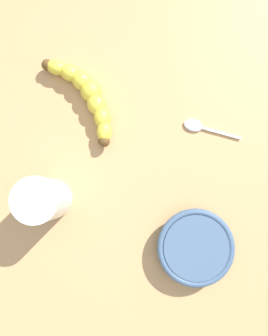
{
  "coord_description": "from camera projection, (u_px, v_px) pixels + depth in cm",
  "views": [
    {
      "loc": [
        -0.14,
        4.83,
        63.74
      ],
      "look_at": [
        -1.85,
        0.84,
        5.0
      ],
      "focal_mm": 34.35,
      "sensor_mm": 36.0,
      "label": 1
    }
  ],
  "objects": [
    {
      "name": "wooden_tabletop",
      "position": [
        124.0,
        169.0,
        0.62
      ],
      "size": [
        120.0,
        120.0,
        3.0
      ],
      "primitive_type": "cube",
      "color": "tan",
      "rests_on": "ground"
    },
    {
      "name": "banana",
      "position": [
        86.0,
        95.0,
        0.6
      ],
      "size": [
        9.21,
        19.84,
        3.93
      ],
      "rotation": [
        0.0,
        0.0,
        4.95
      ],
      "color": "yellow",
      "rests_on": "wooden_tabletop"
    },
    {
      "name": "smoothie_glass",
      "position": [
        44.0,
        201.0,
        0.55
      ],
      "size": [
        7.63,
        7.63,
        11.4
      ],
      "color": "silver",
      "rests_on": "wooden_tabletop"
    },
    {
      "name": "ceramic_bowl",
      "position": [
        194.0,
        247.0,
        0.58
      ],
      "size": [
        13.81,
        13.81,
        3.85
      ],
      "color": "#3D5675",
      "rests_on": "wooden_tabletop"
    },
    {
      "name": "teaspoon",
      "position": [
        196.0,
        126.0,
        0.61
      ],
      "size": [
        9.65,
        8.13,
        0.8
      ],
      "rotation": [
        0.0,
        0.0,
        5.61
      ],
      "color": "silver",
      "rests_on": "wooden_tabletop"
    }
  ]
}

